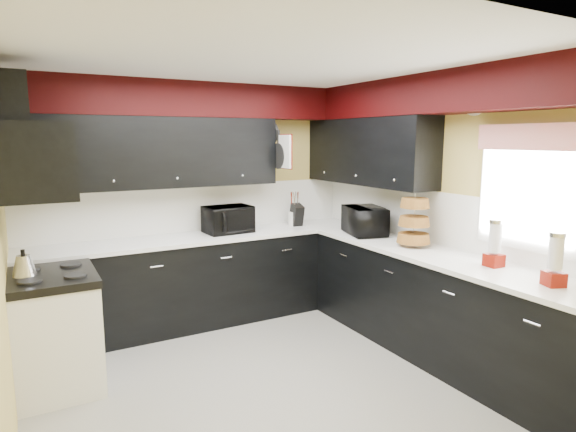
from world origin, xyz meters
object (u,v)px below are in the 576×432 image
(toaster_oven, at_px, (228,219))
(knife_block, at_px, (297,215))
(kettle, at_px, (24,265))
(microwave, at_px, (365,221))
(utensil_crock, at_px, (295,218))

(toaster_oven, xyz_separation_m, knife_block, (0.84, -0.01, -0.02))
(toaster_oven, relative_size, knife_block, 1.98)
(toaster_oven, distance_m, kettle, 2.07)
(microwave, distance_m, utensil_crock, 0.90)
(microwave, bearing_deg, kettle, 104.93)
(microwave, bearing_deg, utensil_crock, 41.67)
(knife_block, distance_m, kettle, 2.87)
(toaster_oven, height_order, kettle, toaster_oven)
(microwave, relative_size, utensil_crock, 3.24)
(toaster_oven, height_order, utensil_crock, toaster_oven)
(toaster_oven, height_order, knife_block, toaster_oven)
(utensil_crock, distance_m, knife_block, 0.06)
(utensil_crock, distance_m, kettle, 2.87)
(utensil_crock, xyz_separation_m, kettle, (-2.77, -0.75, -0.02))
(microwave, xyz_separation_m, kettle, (-3.16, 0.07, -0.09))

